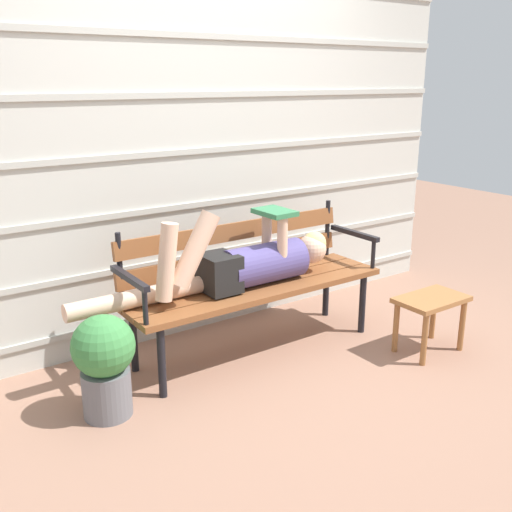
{
  "coord_description": "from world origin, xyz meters",
  "views": [
    {
      "loc": [
        -1.97,
        -2.62,
        1.66
      ],
      "look_at": [
        0.0,
        0.18,
        0.62
      ],
      "focal_mm": 41.52,
      "sensor_mm": 36.0,
      "label": 1
    }
  ],
  "objects_px": {
    "reclining_person": "(244,263)",
    "footstool": "(431,308)",
    "park_bench": "(250,275)",
    "potted_plant": "(105,362)"
  },
  "relations": [
    {
      "from": "reclining_person",
      "to": "footstool",
      "type": "bearing_deg",
      "value": -33.35
    },
    {
      "from": "reclining_person",
      "to": "footstool",
      "type": "distance_m",
      "value": 1.19
    },
    {
      "from": "park_bench",
      "to": "reclining_person",
      "type": "bearing_deg",
      "value": -140.7
    },
    {
      "from": "reclining_person",
      "to": "potted_plant",
      "type": "xyz_separation_m",
      "value": [
        -0.97,
        -0.19,
        -0.29
      ]
    },
    {
      "from": "reclining_person",
      "to": "park_bench",
      "type": "bearing_deg",
      "value": 39.3
    },
    {
      "from": "park_bench",
      "to": "potted_plant",
      "type": "xyz_separation_m",
      "value": [
        -1.05,
        -0.26,
        -0.18
      ]
    },
    {
      "from": "reclining_person",
      "to": "potted_plant",
      "type": "height_order",
      "value": "reclining_person"
    },
    {
      "from": "park_bench",
      "to": "footstool",
      "type": "bearing_deg",
      "value": -38.69
    },
    {
      "from": "park_bench",
      "to": "footstool",
      "type": "height_order",
      "value": "park_bench"
    },
    {
      "from": "reclining_person",
      "to": "potted_plant",
      "type": "bearing_deg",
      "value": -169.09
    }
  ]
}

